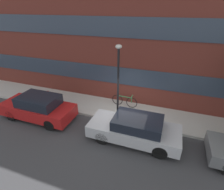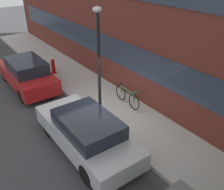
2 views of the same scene
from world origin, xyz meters
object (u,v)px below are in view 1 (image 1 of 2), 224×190
Objects in this scene: parked_car_silver at (135,129)px; lamp_post at (118,75)px; parked_car_red at (38,107)px; fire_hydrant at (49,96)px; bicycle at (125,101)px.

lamp_post is at bearing -46.88° from parked_car_silver.
fire_hydrant is at bearing -71.30° from parked_car_red.
parked_car_red is at bearing -144.24° from bicycle.
parked_car_red is 1.03× the size of lamp_post.
bicycle is at bearing -65.03° from parked_car_silver.
fire_hydrant is at bearing 177.53° from lamp_post.
parked_car_silver reaches higher than bicycle.
fire_hydrant is at bearing -14.54° from parked_car_silver.
lamp_post reaches higher than parked_car_silver.
bicycle is 2.52m from lamp_post.
bicycle is (-1.25, 2.68, -0.12)m from parked_car_silver.
parked_car_silver is at bearing -46.88° from lamp_post.
parked_car_red reaches higher than parked_car_silver.
fire_hydrant is 0.19× the size of lamp_post.
parked_car_silver reaches higher than fire_hydrant.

